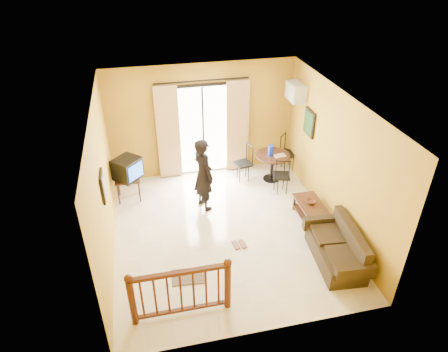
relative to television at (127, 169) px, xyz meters
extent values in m
plane|color=beige|center=(1.87, -1.63, -0.80)|extent=(5.00, 5.00, 0.00)
plane|color=white|center=(1.87, -1.63, 2.00)|extent=(5.00, 5.00, 0.00)
plane|color=#B78C23|center=(1.87, 0.87, 0.60)|extent=(4.50, 0.00, 4.50)
plane|color=#B78C23|center=(1.87, -4.13, 0.60)|extent=(4.50, 0.00, 4.50)
plane|color=#B78C23|center=(-0.38, -1.63, 0.60)|extent=(0.00, 5.00, 5.00)
plane|color=#B78C23|center=(4.12, -1.63, 0.60)|extent=(0.00, 5.00, 5.00)
cube|color=black|center=(1.87, 0.85, 0.35)|extent=(1.34, 0.03, 2.34)
cube|color=white|center=(1.87, 0.82, 0.35)|extent=(1.20, 0.04, 2.20)
cube|color=black|center=(1.87, 0.80, 0.35)|extent=(0.04, 0.02, 2.20)
cube|color=beige|center=(1.02, 0.77, 0.40)|extent=(0.55, 0.08, 2.35)
cube|color=beige|center=(2.72, 0.77, 0.40)|extent=(0.55, 0.08, 2.35)
cylinder|color=black|center=(1.87, 0.77, 1.62)|extent=(2.20, 0.04, 0.04)
cube|color=black|center=(-0.03, 0.00, -0.26)|extent=(0.55, 0.46, 0.04)
cylinder|color=black|center=(-0.26, -0.18, -0.53)|extent=(0.04, 0.04, 0.54)
cylinder|color=black|center=(0.20, -0.18, -0.53)|extent=(0.04, 0.04, 0.54)
cylinder|color=black|center=(-0.26, 0.19, -0.53)|extent=(0.04, 0.04, 0.54)
cylinder|color=black|center=(0.20, 0.19, -0.53)|extent=(0.04, 0.04, 0.54)
cube|color=black|center=(0.00, 0.00, 0.00)|extent=(0.73, 0.73, 0.49)
cube|color=blue|center=(0.18, -0.17, 0.00)|extent=(0.31, 0.32, 0.35)
cube|color=black|center=(-0.35, -1.83, 0.75)|extent=(0.04, 0.42, 0.52)
cube|color=#635A54|center=(-0.33, -1.83, 0.75)|extent=(0.01, 0.34, 0.44)
cylinder|color=black|center=(3.43, 0.09, -0.12)|extent=(0.83, 0.83, 0.04)
cylinder|color=black|center=(3.43, 0.09, -0.46)|extent=(0.08, 0.08, 0.68)
cylinder|color=black|center=(3.43, 0.09, -0.78)|extent=(0.41, 0.41, 0.03)
cylinder|color=#1329B9|center=(3.37, 0.08, 0.02)|extent=(0.14, 0.14, 0.26)
cube|color=beige|center=(3.57, -0.01, -0.09)|extent=(0.29, 0.20, 0.02)
cube|color=silver|center=(3.97, 0.32, 1.35)|extent=(0.30, 0.60, 0.40)
cube|color=gray|center=(3.82, 0.32, 1.35)|extent=(0.02, 0.56, 0.36)
cube|color=black|center=(4.09, -0.33, 0.85)|extent=(0.04, 0.50, 0.60)
cube|color=black|center=(4.06, -0.33, 0.85)|extent=(0.01, 0.42, 0.52)
cube|color=black|center=(3.72, -1.65, -0.42)|extent=(0.51, 0.91, 0.04)
cube|color=black|center=(3.72, -1.65, -0.68)|extent=(0.47, 0.87, 0.03)
cube|color=black|center=(3.51, -2.05, -0.61)|extent=(0.05, 0.05, 0.38)
cube|color=black|center=(3.92, -2.05, -0.61)|extent=(0.05, 0.05, 0.38)
cube|color=black|center=(3.51, -1.24, -0.61)|extent=(0.05, 0.05, 0.38)
cube|color=black|center=(3.92, -1.24, -0.61)|extent=(0.05, 0.05, 0.38)
imported|color=brown|center=(3.72, -1.62, -0.36)|extent=(0.20, 0.20, 0.06)
cube|color=black|center=(3.67, -2.94, -0.62)|extent=(0.84, 1.48, 0.36)
cube|color=black|center=(3.93, -2.94, -0.31)|extent=(0.29, 1.43, 0.49)
cube|color=black|center=(3.67, -3.63, -0.43)|extent=(0.72, 0.21, 0.27)
cube|color=black|center=(3.67, -2.24, -0.43)|extent=(0.72, 0.21, 0.27)
cube|color=black|center=(3.62, -3.25, -0.42)|extent=(0.54, 0.62, 0.09)
cube|color=black|center=(3.62, -2.62, -0.42)|extent=(0.54, 0.62, 0.09)
imported|color=black|center=(1.59, -0.68, 0.04)|extent=(0.60, 0.72, 1.68)
cylinder|color=#471E0F|center=(-0.03, -3.53, -0.34)|extent=(0.11, 0.11, 0.92)
cylinder|color=#471E0F|center=(1.47, -3.53, -0.34)|extent=(0.11, 0.11, 0.92)
sphere|color=#471E0F|center=(-0.03, -3.53, 0.17)|extent=(0.13, 0.13, 0.13)
sphere|color=#471E0F|center=(1.47, -3.53, 0.17)|extent=(0.13, 0.13, 0.13)
cube|color=#471E0F|center=(0.72, -3.53, 0.12)|extent=(1.55, 0.08, 0.06)
cube|color=#471E0F|center=(0.72, -3.53, -0.70)|extent=(1.55, 0.06, 0.05)
cube|color=#584C46|center=(0.93, -2.75, -0.79)|extent=(0.63, 0.45, 0.02)
cube|color=brown|center=(1.97, -2.12, -0.78)|extent=(0.13, 0.26, 0.03)
cube|color=brown|center=(2.11, -2.12, -0.78)|extent=(0.13, 0.26, 0.03)
camera|label=1|loc=(0.42, -7.91, 4.51)|focal=32.00mm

